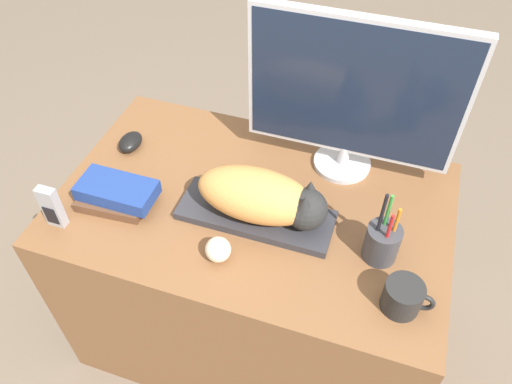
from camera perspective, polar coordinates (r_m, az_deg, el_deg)
The scene contains 10 objects.
desk at distance 1.73m, azimuth -0.27°, elevation -9.19°, with size 1.13×0.71×0.72m.
keyboard at distance 1.39m, azimuth -0.02°, elevation -2.66°, with size 0.43×0.16×0.02m.
cat at distance 1.33m, azimuth 1.03°, elevation -0.62°, with size 0.36×0.16×0.14m.
monitor at distance 1.41m, azimuth 11.09°, elevation 10.88°, with size 0.60×0.18×0.49m.
computer_mouse at distance 1.65m, azimuth -14.16°, elevation 5.57°, with size 0.07×0.10×0.04m.
coffee_mug at distance 1.26m, azimuth 16.50°, elevation -11.43°, with size 0.12×0.09×0.08m.
pen_cup at distance 1.32m, azimuth 14.22°, elevation -5.55°, with size 0.09×0.09×0.23m.
baseball at distance 1.30m, azimuth -4.36°, elevation -6.57°, with size 0.07×0.07×0.07m.
phone at distance 1.45m, azimuth -22.31°, elevation -1.62°, with size 0.05×0.03×0.14m.
book_stack at distance 1.48m, azimuth -15.62°, elevation -0.09°, with size 0.23×0.16×0.07m.
Camera 1 is at (0.32, -0.56, 1.79)m, focal length 35.00 mm.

